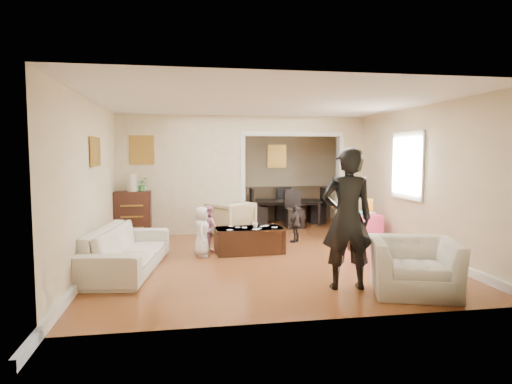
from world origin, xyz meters
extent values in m
plane|color=#A3552A|center=(0.00, 0.00, 0.00)|extent=(7.00, 7.00, 0.00)
cube|color=beige|center=(-1.38, 1.80, 1.30)|extent=(2.75, 0.18, 2.60)
cube|color=beige|center=(2.48, 1.80, 1.30)|extent=(0.55, 0.18, 2.60)
cube|color=beige|center=(1.10, 1.80, 2.42)|extent=(2.22, 0.18, 0.35)
cube|color=white|center=(2.73, -0.40, 1.55)|extent=(0.03, 0.95, 1.10)
cube|color=brown|center=(-2.20, 1.70, 1.85)|extent=(0.45, 0.03, 0.55)
cube|color=brown|center=(-2.71, -0.60, 1.80)|extent=(0.03, 0.55, 0.40)
cube|color=brown|center=(1.10, 3.44, 1.70)|extent=(0.45, 0.03, 0.55)
imported|color=white|center=(-2.21, -1.09, 0.33)|extent=(1.20, 2.35, 0.66)
imported|color=#C8B68B|center=(-0.36, 1.36, 0.37)|extent=(1.13, 1.14, 0.75)
imported|color=white|center=(1.53, -2.82, 0.34)|extent=(1.29, 1.20, 0.69)
cube|color=#351610|center=(-2.38, 1.38, 0.50)|extent=(0.72, 0.41, 1.00)
cylinder|color=beige|center=(-2.38, 1.38, 1.18)|extent=(0.22, 0.22, 0.36)
imported|color=#397C37|center=(-2.18, 1.38, 1.14)|extent=(0.25, 0.22, 0.28)
cube|color=#351910|center=(-0.20, -0.23, 0.22)|extent=(1.23, 0.67, 0.45)
imported|color=beige|center=(-0.10, -0.28, 0.49)|extent=(0.11, 0.11, 0.09)
cube|color=#FF4382|center=(2.24, 0.39, 0.27)|extent=(0.61, 0.61, 0.55)
cube|color=yellow|center=(2.36, 0.49, 0.70)|extent=(0.21, 0.09, 0.30)
cylinder|color=#24B6B1|center=(2.14, 0.34, 0.59)|extent=(0.08, 0.08, 0.08)
cube|color=red|center=(2.12, 0.51, 0.57)|extent=(0.10, 0.09, 0.05)
imported|color=white|center=(2.29, 0.27, 0.58)|extent=(0.25, 0.25, 0.06)
imported|color=black|center=(1.26, 2.84, 0.29)|extent=(1.80, 1.21, 0.58)
imported|color=black|center=(0.75, -2.50, 0.92)|extent=(0.71, 0.50, 1.85)
imported|color=white|center=(-1.05, -0.38, 0.43)|extent=(0.32, 0.45, 0.86)
imported|color=pink|center=(-0.90, 0.07, 0.42)|extent=(0.45, 0.50, 0.83)
imported|color=black|center=(0.85, 0.52, 0.37)|extent=(0.44, 0.43, 0.75)
cube|color=white|center=(-0.39, -0.16, 0.45)|extent=(0.09, 0.10, 0.00)
cube|color=white|center=(0.26, -0.28, 0.45)|extent=(0.12, 0.10, 0.00)
cube|color=white|center=(-0.11, -0.42, 0.45)|extent=(0.14, 0.14, 0.00)
cube|color=white|center=(0.06, -0.13, 0.45)|extent=(0.10, 0.10, 0.00)
cube|color=white|center=(0.14, -0.08, 0.45)|extent=(0.13, 0.12, 0.00)
cube|color=white|center=(-0.28, -0.20, 0.45)|extent=(0.10, 0.11, 0.00)
cube|color=white|center=(-0.50, -0.02, 0.45)|extent=(0.08, 0.09, 0.00)
cube|color=white|center=(-0.56, -0.40, 0.45)|extent=(0.12, 0.10, 0.00)
cube|color=white|center=(-0.03, -0.34, 0.45)|extent=(0.10, 0.09, 0.00)
camera|label=1|loc=(-1.35, -7.83, 1.77)|focal=30.56mm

